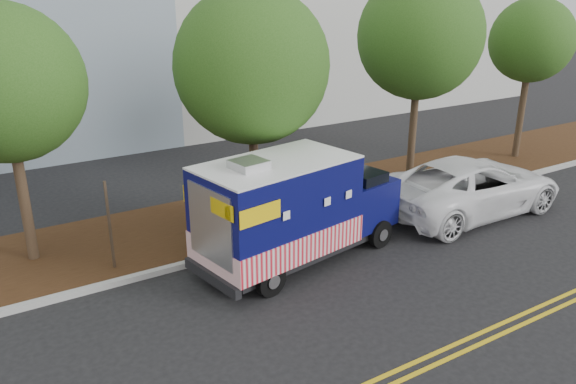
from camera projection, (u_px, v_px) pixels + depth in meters
ground at (289, 268)px, 14.10m from camera, size 120.00×120.00×0.00m
curb at (262, 245)px, 15.19m from camera, size 120.00×0.18×0.15m
mulch_strip at (228, 219)px, 16.87m from camera, size 120.00×4.00×0.15m
centerline_near at (413, 363)px, 10.54m from camera, size 120.00×0.10×0.01m
centerline_far at (422, 371)px, 10.34m from camera, size 120.00×0.10×0.01m
tree_a at (4, 84)px, 12.77m from camera, size 3.67×3.67×6.41m
tree_b at (252, 66)px, 15.06m from camera, size 4.23×4.23×6.75m
tree_c at (420, 36)px, 18.57m from camera, size 4.19×4.19×7.18m
tree_d at (532, 41)px, 21.20m from camera, size 3.15×3.15×6.29m
sign_post at (110, 228)px, 13.46m from camera, size 0.06×0.06×2.40m
food_truck at (292, 212)px, 14.01m from camera, size 5.90×2.99×2.97m
white_car at (470, 186)px, 17.30m from camera, size 6.20×2.91×1.71m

